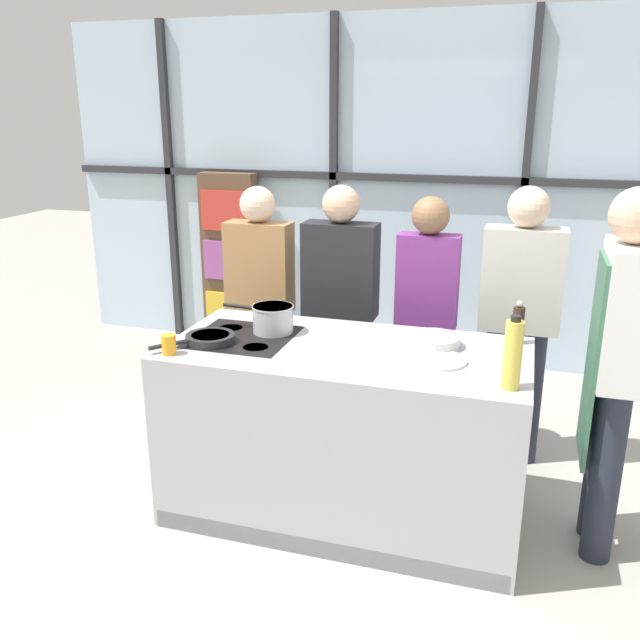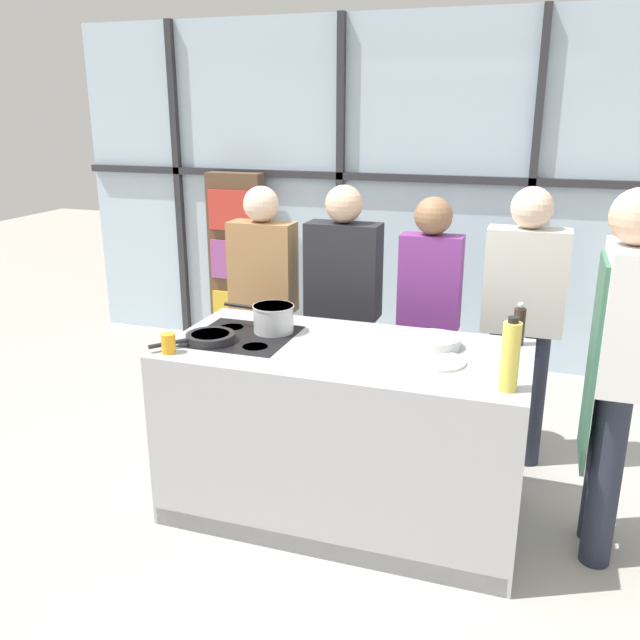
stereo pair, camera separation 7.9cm
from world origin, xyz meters
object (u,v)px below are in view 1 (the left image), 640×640
object	(u,v)px
saucepan	(273,318)
mixing_bowl	(434,340)
spectator_far_left	(260,294)
juice_glass_near	(169,344)
oil_bottle	(513,354)
frying_pan	(209,338)
spectator_center_left	(340,300)
spectator_center_right	(426,307)
chef	(617,355)
spectator_far_right	(519,312)
pepper_grinder	(518,324)
white_plate	(438,360)

from	to	relation	value
saucepan	mixing_bowl	distance (m)	0.86
spectator_far_left	mixing_bowl	xyz separation A→B (m)	(1.23, -0.71, 0.04)
juice_glass_near	oil_bottle	bearing A→B (deg)	1.99
frying_pan	mixing_bowl	size ratio (longest dim) A/B	1.47
spectator_center_left	spectator_center_right	distance (m)	0.54
spectator_center_right	saucepan	world-z (taller)	spectator_center_right
spectator_far_left	oil_bottle	bearing A→B (deg)	144.68
mixing_bowl	juice_glass_near	size ratio (longest dim) A/B	2.69
chef	frying_pan	bearing A→B (deg)	95.72
spectator_far_left	juice_glass_near	world-z (taller)	spectator_far_left
spectator_far_left	saucepan	size ratio (longest dim) A/B	3.92
spectator_far_right	mixing_bowl	world-z (taller)	spectator_far_right
chef	spectator_far_right	world-z (taller)	chef
pepper_grinder	saucepan	bearing A→B (deg)	-170.91
mixing_bowl	pepper_grinder	size ratio (longest dim) A/B	1.18
oil_bottle	pepper_grinder	world-z (taller)	oil_bottle
chef	spectator_center_right	world-z (taller)	chef
chef	mixing_bowl	distance (m)	0.85
saucepan	pepper_grinder	size ratio (longest dim) A/B	1.83
saucepan	pepper_grinder	bearing A→B (deg)	9.09
spectator_far_left	pepper_grinder	distance (m)	1.72
frying_pan	oil_bottle	bearing A→B (deg)	-5.99
chef	frying_pan	xyz separation A→B (m)	(-1.96, -0.20, -0.05)
spectator_far_left	white_plate	bearing A→B (deg)	144.40
spectator_center_left	frying_pan	distance (m)	1.08
spectator_center_right	oil_bottle	bearing A→B (deg)	114.93
chef	frying_pan	world-z (taller)	chef
saucepan	mixing_bowl	size ratio (longest dim) A/B	1.55
chef	oil_bottle	size ratio (longest dim) A/B	5.41
spectator_center_left	spectator_far_right	distance (m)	1.09
spectator_center_left	saucepan	bearing A→B (deg)	76.90
spectator_center_left	spectator_far_right	size ratio (longest dim) A/B	0.98
saucepan	juice_glass_near	bearing A→B (deg)	-127.71
spectator_far_left	spectator_center_right	distance (m)	1.09
spectator_far_left	white_plate	size ratio (longest dim) A/B	5.93
spectator_center_left	oil_bottle	distance (m)	1.58
chef	juice_glass_near	xyz separation A→B (m)	(-2.07, -0.41, -0.03)
chef	spectator_far_left	xyz separation A→B (m)	(-2.08, 0.79, -0.09)
spectator_far_right	juice_glass_near	xyz separation A→B (m)	(-1.62, -1.20, 0.04)
mixing_bowl	oil_bottle	size ratio (longest dim) A/B	0.81
pepper_grinder	juice_glass_near	size ratio (longest dim) A/B	2.29
spectator_center_right	frying_pan	world-z (taller)	spectator_center_right
chef	saucepan	xyz separation A→B (m)	(-1.70, 0.06, 0.00)
chef	white_plate	distance (m)	0.81
white_plate	pepper_grinder	bearing A→B (deg)	47.79
spectator_center_right	white_plate	bearing A→B (deg)	102.03
chef	spectator_center_left	distance (m)	1.73
saucepan	oil_bottle	distance (m)	1.32
oil_bottle	pepper_grinder	bearing A→B (deg)	89.07
juice_glass_near	pepper_grinder	bearing A→B (deg)	22.47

